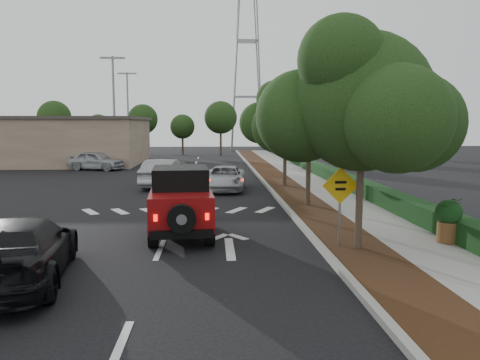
{
  "coord_description": "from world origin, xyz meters",
  "views": [
    {
      "loc": [
        1.53,
        -13.14,
        3.6
      ],
      "look_at": [
        2.47,
        3.0,
        1.63
      ],
      "focal_mm": 35.0,
      "sensor_mm": 36.0,
      "label": 1
    }
  ],
  "objects": [
    {
      "name": "light_pole_a",
      "position": [
        -6.5,
        26.0,
        0.0
      ],
      "size": [
        2.0,
        0.22,
        9.0
      ],
      "primitive_type": null,
      "color": "slate",
      "rests_on": "ground"
    },
    {
      "name": "sidewalk",
      "position": [
        7.5,
        12.0,
        0.06
      ],
      "size": [
        2.0,
        70.0,
        0.12
      ],
      "primitive_type": "cube",
      "color": "gray",
      "rests_on": "ground"
    },
    {
      "name": "commercial_building",
      "position": [
        -16.0,
        30.0,
        2.0
      ],
      "size": [
        22.0,
        12.0,
        4.0
      ],
      "primitive_type": "cube",
      "color": "#7F6858",
      "rests_on": "ground"
    },
    {
      "name": "terracotta_planter",
      "position": [
        8.4,
        -0.1,
        0.89
      ],
      "size": [
        0.76,
        0.76,
        1.32
      ],
      "rotation": [
        0.0,
        0.0,
        0.06
      ],
      "color": "brown",
      "rests_on": "ground"
    },
    {
      "name": "planting_strip",
      "position": [
        5.6,
        12.0,
        0.06
      ],
      "size": [
        1.8,
        70.0,
        0.12
      ],
      "primitive_type": "cube",
      "color": "black",
      "rests_on": "ground"
    },
    {
      "name": "ground",
      "position": [
        0.0,
        0.0,
        0.0
      ],
      "size": [
        120.0,
        120.0,
        0.0
      ],
      "primitive_type": "plane",
      "color": "black",
      "rests_on": "ground"
    },
    {
      "name": "silver_suv_ahead",
      "position": [
        2.16,
        12.02,
        0.65
      ],
      "size": [
        2.55,
        4.83,
        1.29
      ],
      "primitive_type": "imported",
      "rotation": [
        0.0,
        0.0,
        -0.09
      ],
      "color": "#B1B3B9",
      "rests_on": "ground"
    },
    {
      "name": "red_jeep",
      "position": [
        0.49,
        1.89,
        1.11
      ],
      "size": [
        2.18,
        4.37,
        2.19
      ],
      "rotation": [
        0.0,
        0.0,
        0.07
      ],
      "color": "black",
      "rests_on": "ground"
    },
    {
      "name": "parked_suv",
      "position": [
        -7.49,
        23.51,
        0.74
      ],
      "size": [
        4.69,
        3.09,
        1.49
      ],
      "primitive_type": "imported",
      "rotation": [
        0.0,
        0.0,
        1.24
      ],
      "color": "#A8ACB0",
      "rests_on": "ground"
    },
    {
      "name": "street_tree_mid",
      "position": [
        5.6,
        6.5,
        0.0
      ],
      "size": [
        3.2,
        3.2,
        5.32
      ],
      "primitive_type": null,
      "color": "black",
      "rests_on": "ground"
    },
    {
      "name": "curb",
      "position": [
        4.6,
        12.0,
        0.07
      ],
      "size": [
        0.2,
        70.0,
        0.15
      ],
      "primitive_type": "cube",
      "color": "#9E9B93",
      "rests_on": "ground"
    },
    {
      "name": "black_suv_oncoming",
      "position": [
        -2.87,
        -2.61,
        0.75
      ],
      "size": [
        2.91,
        5.46,
        1.51
      ],
      "primitive_type": "imported",
      "rotation": [
        0.0,
        0.0,
        3.3
      ],
      "color": "black",
      "rests_on": "ground"
    },
    {
      "name": "light_pole_b",
      "position": [
        -7.5,
        38.0,
        0.0
      ],
      "size": [
        2.0,
        0.22,
        9.0
      ],
      "primitive_type": null,
      "color": "slate",
      "rests_on": "ground"
    },
    {
      "name": "silver_sedan_oncoming",
      "position": [
        -1.3,
        13.58,
        0.79
      ],
      "size": [
        2.28,
        4.95,
        1.57
      ],
      "primitive_type": "imported",
      "rotation": [
        0.0,
        0.0,
        3.01
      ],
      "color": "#929398",
      "rests_on": "ground"
    },
    {
      "name": "transmission_tower",
      "position": [
        6.0,
        48.0,
        0.0
      ],
      "size": [
        7.0,
        4.0,
        28.0
      ],
      "primitive_type": null,
      "color": "slate",
      "rests_on": "ground"
    },
    {
      "name": "hedge",
      "position": [
        8.9,
        12.0,
        0.4
      ],
      "size": [
        0.8,
        70.0,
        0.8
      ],
      "primitive_type": "cube",
      "color": "black",
      "rests_on": "ground"
    },
    {
      "name": "street_tree_near",
      "position": [
        5.6,
        -0.5,
        0.0
      ],
      "size": [
        3.8,
        3.8,
        5.92
      ],
      "primitive_type": null,
      "color": "black",
      "rests_on": "ground"
    },
    {
      "name": "street_tree_far",
      "position": [
        5.6,
        13.0,
        0.0
      ],
      "size": [
        3.4,
        3.4,
        5.62
      ],
      "primitive_type": null,
      "color": "black",
      "rests_on": "ground"
    },
    {
      "name": "speed_hump_sign",
      "position": [
        5.14,
        -0.17,
        1.56
      ],
      "size": [
        1.06,
        0.09,
        2.25
      ],
      "rotation": [
        0.0,
        0.0,
        0.02
      ],
      "color": "slate",
      "rests_on": "ground"
    }
  ]
}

